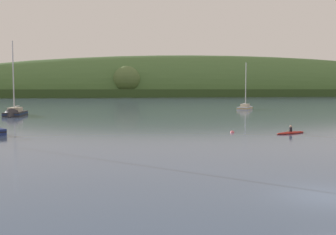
{
  "coord_description": "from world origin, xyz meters",
  "views": [
    {
      "loc": [
        -9.37,
        -16.93,
        4.9
      ],
      "look_at": [
        -3.7,
        28.67,
        1.56
      ],
      "focal_mm": 43.05,
      "sensor_mm": 36.0,
      "label": 1
    }
  ],
  "objects_px": {
    "sailboat_far_left": "(246,109)",
    "canoe_with_paddler": "(291,133)",
    "mooring_buoy_foreground": "(232,133)",
    "sailboat_midwater_white": "(14,115)"
  },
  "relations": [
    {
      "from": "mooring_buoy_foreground",
      "to": "canoe_with_paddler",
      "type": "bearing_deg",
      "value": -15.17
    },
    {
      "from": "sailboat_midwater_white",
      "to": "sailboat_far_left",
      "type": "height_order",
      "value": "sailboat_midwater_white"
    },
    {
      "from": "canoe_with_paddler",
      "to": "sailboat_far_left",
      "type": "bearing_deg",
      "value": 51.86
    },
    {
      "from": "sailboat_far_left",
      "to": "mooring_buoy_foreground",
      "type": "xyz_separation_m",
      "value": [
        -16.81,
        -47.16,
        -0.18
      ]
    },
    {
      "from": "sailboat_midwater_white",
      "to": "sailboat_far_left",
      "type": "relative_size",
      "value": 1.21
    },
    {
      "from": "sailboat_far_left",
      "to": "canoe_with_paddler",
      "type": "height_order",
      "value": "sailboat_far_left"
    },
    {
      "from": "sailboat_midwater_white",
      "to": "sailboat_far_left",
      "type": "distance_m",
      "value": 50.34
    },
    {
      "from": "mooring_buoy_foreground",
      "to": "sailboat_midwater_white",
      "type": "bearing_deg",
      "value": 135.19
    },
    {
      "from": "canoe_with_paddler",
      "to": "mooring_buoy_foreground",
      "type": "xyz_separation_m",
      "value": [
        -6.03,
        1.63,
        -0.09
      ]
    },
    {
      "from": "sailboat_midwater_white",
      "to": "canoe_with_paddler",
      "type": "distance_m",
      "value": 48.8
    }
  ]
}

